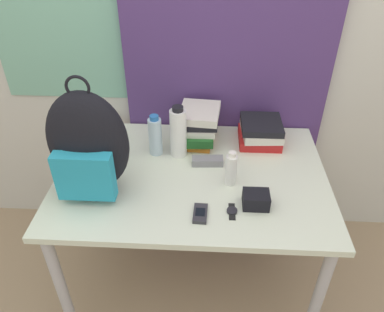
# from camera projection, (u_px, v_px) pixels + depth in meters

# --- Properties ---
(wall_back) EXTENTS (6.00, 0.06, 2.50)m
(wall_back) POSITION_uv_depth(u_px,v_px,m) (197.00, 34.00, 1.89)
(wall_back) COLOR beige
(wall_back) RESTS_ON ground_plane
(curtain_blue) EXTENTS (1.07, 0.04, 2.50)m
(curtain_blue) POSITION_uv_depth(u_px,v_px,m) (229.00, 39.00, 1.84)
(curtain_blue) COLOR #4C336B
(curtain_blue) RESTS_ON ground_plane
(desk) EXTENTS (1.26, 0.87, 0.76)m
(desk) POSITION_uv_depth(u_px,v_px,m) (192.00, 187.00, 1.80)
(desk) COLOR silver
(desk) RESTS_ON ground_plane
(backpack) EXTENTS (0.34, 0.22, 0.53)m
(backpack) POSITION_uv_depth(u_px,v_px,m) (88.00, 146.00, 1.54)
(backpack) COLOR black
(backpack) RESTS_ON desk
(book_stack_left) EXTENTS (0.22, 0.28, 0.18)m
(book_stack_left) POSITION_uv_depth(u_px,v_px,m) (198.00, 125.00, 1.94)
(book_stack_left) COLOR orange
(book_stack_left) RESTS_ON desk
(book_stack_center) EXTENTS (0.22, 0.24, 0.13)m
(book_stack_center) POSITION_uv_depth(u_px,v_px,m) (261.00, 132.00, 1.94)
(book_stack_center) COLOR red
(book_stack_center) RESTS_ON desk
(water_bottle) EXTENTS (0.07, 0.07, 0.21)m
(water_bottle) POSITION_uv_depth(u_px,v_px,m) (155.00, 136.00, 1.83)
(water_bottle) COLOR silver
(water_bottle) RESTS_ON desk
(sports_bottle) EXTENTS (0.08, 0.08, 0.27)m
(sports_bottle) POSITION_uv_depth(u_px,v_px,m) (178.00, 133.00, 1.80)
(sports_bottle) COLOR white
(sports_bottle) RESTS_ON desk
(sunscreen_bottle) EXTENTS (0.05, 0.05, 0.17)m
(sunscreen_bottle) POSITION_uv_depth(u_px,v_px,m) (231.00, 169.00, 1.65)
(sunscreen_bottle) COLOR white
(sunscreen_bottle) RESTS_ON desk
(cell_phone) EXTENTS (0.06, 0.11, 0.02)m
(cell_phone) POSITION_uv_depth(u_px,v_px,m) (200.00, 213.00, 1.53)
(cell_phone) COLOR #2D2D33
(cell_phone) RESTS_ON desk
(sunglasses_case) EXTENTS (0.15, 0.06, 0.04)m
(sunglasses_case) POSITION_uv_depth(u_px,v_px,m) (207.00, 161.00, 1.80)
(sunglasses_case) COLOR gray
(sunglasses_case) RESTS_ON desk
(camera_pouch) EXTENTS (0.11, 0.09, 0.07)m
(camera_pouch) POSITION_uv_depth(u_px,v_px,m) (256.00, 200.00, 1.56)
(camera_pouch) COLOR black
(camera_pouch) RESTS_ON desk
(wristwatch) EXTENTS (0.04, 0.10, 0.01)m
(wristwatch) POSITION_uv_depth(u_px,v_px,m) (232.00, 211.00, 1.54)
(wristwatch) COLOR black
(wristwatch) RESTS_ON desk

